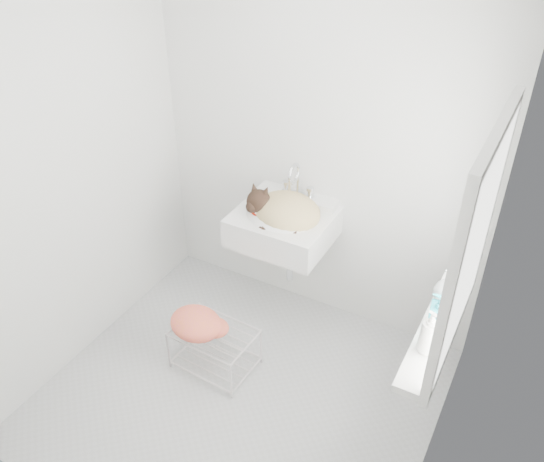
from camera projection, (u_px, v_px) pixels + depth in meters
The scene contains 15 objects.
floor at pixel (240, 394), 3.41m from camera, with size 2.20×2.00×0.02m, color #A8A9AA.
back_wall at pixel (319, 143), 3.44m from camera, with size 2.20×0.02×2.50m, color silver.
right_wall at pixel (463, 293), 2.27m from camera, with size 0.02×2.00×2.50m, color silver.
left_wall at pixel (64, 170), 3.15m from camera, with size 0.02×2.00×2.50m, color silver.
window_glass at pixel (475, 246), 2.37m from camera, with size 0.01×0.80×1.00m, color white.
window_frame at pixel (472, 245), 2.38m from camera, with size 0.04×0.90×1.10m, color white.
windowsill at pixel (437, 330), 2.69m from camera, with size 0.16×0.88×0.04m, color white.
sink at pixel (283, 214), 3.51m from camera, with size 0.60×0.52×0.24m, color white.
faucet at pixel (297, 182), 3.57m from camera, with size 0.22×0.15×0.22m, color silver, non-canonical shape.
cat at pixel (284, 210), 3.47m from camera, with size 0.44×0.36×0.28m.
wire_rack at pixel (215, 347), 3.53m from camera, with size 0.47×0.33×0.28m, color silver.
towel at pixel (196, 328), 3.43m from camera, with size 0.34×0.24×0.14m, color orange.
bottle_a at pixel (425, 351), 2.56m from camera, with size 0.07×0.07×0.19m, color white.
bottle_b at pixel (436, 326), 2.69m from camera, with size 0.09×0.09×0.19m, color teal.
bottle_c at pixel (446, 303), 2.82m from camera, with size 0.15×0.15×0.19m, color white.
Camera 1 is at (1.26, -1.90, 2.73)m, focal length 37.30 mm.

